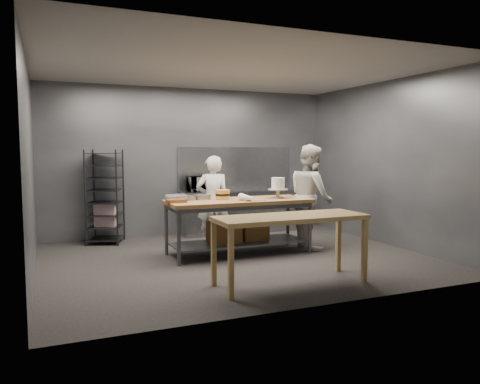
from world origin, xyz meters
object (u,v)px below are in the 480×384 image
at_px(microwave, 202,184).
at_px(layer_cake, 223,195).
at_px(chef_behind, 213,201).
at_px(chef_right, 311,196).
at_px(near_counter, 291,222).
at_px(frosted_cake_stand, 278,186).
at_px(work_table, 238,220).
at_px(speed_rack, 105,198).

xyz_separation_m(microwave, layer_cake, (-0.22, -1.80, -0.05)).
distance_m(chef_behind, chef_right, 1.77).
bearing_deg(layer_cake, chef_behind, 83.83).
bearing_deg(chef_behind, near_counter, 104.24).
distance_m(microwave, frosted_cake_stand, 2.09).
relative_size(work_table, layer_cake, 10.19).
height_order(near_counter, microwave, microwave).
relative_size(chef_behind, microwave, 3.02).
distance_m(chef_right, microwave, 2.38).
relative_size(chef_behind, chef_right, 0.89).
height_order(speed_rack, chef_behind, speed_rack).
xyz_separation_m(chef_behind, chef_right, (1.56, -0.81, 0.10)).
bearing_deg(chef_right, layer_cake, 97.49).
distance_m(chef_behind, microwave, 1.12).
xyz_separation_m(chef_behind, layer_cake, (-0.08, -0.71, 0.18)).
xyz_separation_m(chef_right, layer_cake, (-1.64, 0.11, 0.08)).
bearing_deg(work_table, near_counter, -91.24).
relative_size(work_table, chef_behind, 1.46).
bearing_deg(near_counter, work_table, 88.76).
bearing_deg(near_counter, chef_behind, 92.51).
bearing_deg(work_table, chef_behind, 101.14).
xyz_separation_m(frosted_cake_stand, layer_cake, (-0.95, 0.16, -0.14)).
relative_size(near_counter, layer_cake, 8.49).
distance_m(chef_behind, frosted_cake_stand, 1.27).
height_order(chef_behind, layer_cake, chef_behind).
xyz_separation_m(speed_rack, chef_right, (3.34, -1.82, 0.06)).
relative_size(work_table, near_counter, 1.20).
height_order(speed_rack, frosted_cake_stand, speed_rack).
bearing_deg(speed_rack, chef_behind, -29.61).
relative_size(speed_rack, chef_right, 0.95).
bearing_deg(work_table, chef_right, -0.28).
xyz_separation_m(speed_rack, frosted_cake_stand, (2.65, -1.88, 0.28)).
height_order(chef_right, layer_cake, chef_right).
height_order(work_table, layer_cake, layer_cake).
relative_size(near_counter, chef_right, 1.09).
bearing_deg(speed_rack, frosted_cake_stand, -35.33).
bearing_deg(speed_rack, layer_cake, -45.30).
height_order(near_counter, frosted_cake_stand, frosted_cake_stand).
bearing_deg(work_table, frosted_cake_stand, -4.97).
distance_m(chef_behind, layer_cake, 0.73).
relative_size(work_table, frosted_cake_stand, 6.87).
bearing_deg(speed_rack, microwave, 2.39).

